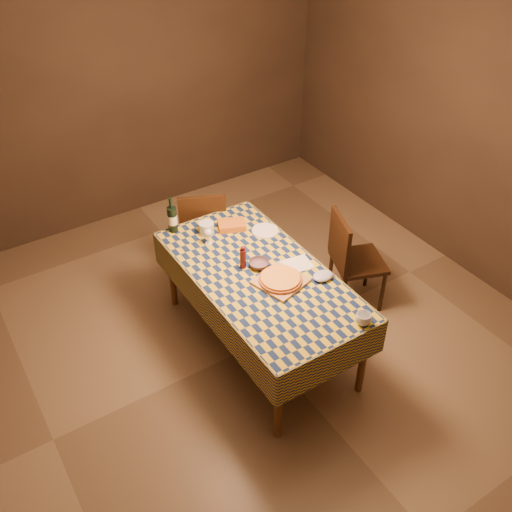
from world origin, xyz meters
name	(u,v)px	position (x,y,z in m)	size (l,w,h in m)	color
room	(260,209)	(0.00, 0.00, 1.35)	(5.00, 5.10, 2.70)	brown
dining_table	(259,280)	(0.00, 0.00, 0.69)	(0.94, 1.84, 0.77)	brown
cutting_board	(280,281)	(0.07, -0.18, 0.78)	(0.33, 0.33, 0.02)	tan
pizza	(280,279)	(0.07, -0.18, 0.81)	(0.43, 0.43, 0.03)	#934418
pepper_mill	(243,258)	(-0.07, 0.13, 0.86)	(0.05, 0.05, 0.20)	#501214
bowl	(259,264)	(0.04, 0.07, 0.79)	(0.16, 0.16, 0.05)	#5F4750
wine_glass	(208,233)	(-0.15, 0.54, 0.87)	(0.08, 0.08, 0.14)	silver
wine_bottle	(172,219)	(-0.31, 0.86, 0.89)	(0.09, 0.09, 0.32)	black
deli_tub	(207,228)	(-0.09, 0.67, 0.82)	(0.13, 0.13, 0.11)	silver
takeout_container	(232,225)	(0.13, 0.63, 0.80)	(0.22, 0.16, 0.06)	#C16319
white_plate	(265,231)	(0.34, 0.44, 0.78)	(0.22, 0.22, 0.01)	white
tumbler	(363,319)	(0.30, -0.84, 0.81)	(0.11, 0.11, 0.09)	silver
flour_patch	(296,265)	(0.29, -0.07, 0.77)	(0.24, 0.18, 0.00)	white
flour_bag	(323,276)	(0.37, -0.31, 0.79)	(0.17, 0.12, 0.05)	#A4ABD2
chair_far	(203,228)	(0.08, 1.08, 0.52)	(0.56, 0.56, 0.93)	black
chair_right	(350,256)	(0.95, 0.01, 0.52)	(0.55, 0.54, 0.93)	black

